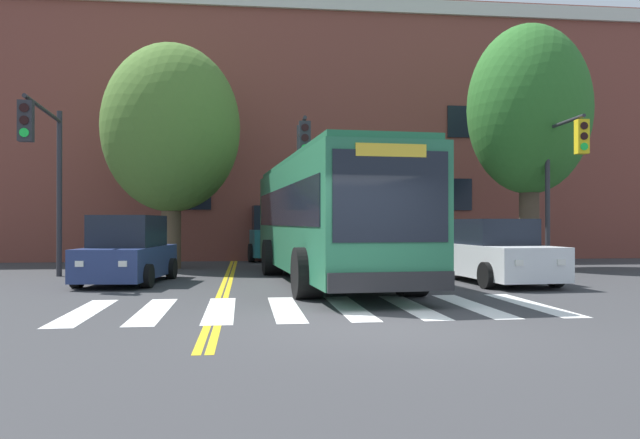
# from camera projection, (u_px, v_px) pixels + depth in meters

# --- Properties ---
(ground_plane) EXTENTS (120.00, 120.00, 0.00)m
(ground_plane) POSITION_uv_depth(u_px,v_px,m) (380.00, 326.00, 9.76)
(ground_plane) COLOR #38383A
(crosswalk) EXTENTS (9.06, 3.61, 0.01)m
(crosswalk) POSITION_uv_depth(u_px,v_px,m) (318.00, 308.00, 11.80)
(crosswalk) COLOR white
(crosswalk) RESTS_ON ground
(lane_line_yellow_inner) EXTENTS (0.12, 36.00, 0.01)m
(lane_line_yellow_inner) POSITION_uv_depth(u_px,v_px,m) (232.00, 262.00, 25.48)
(lane_line_yellow_inner) COLOR gold
(lane_line_yellow_inner) RESTS_ON ground
(lane_line_yellow_outer) EXTENTS (0.12, 36.00, 0.01)m
(lane_line_yellow_outer) POSITION_uv_depth(u_px,v_px,m) (236.00, 262.00, 25.49)
(lane_line_yellow_outer) COLOR gold
(lane_line_yellow_outer) RESTS_ON ground
(city_bus) EXTENTS (3.46, 11.76, 3.33)m
(city_bus) POSITION_uv_depth(u_px,v_px,m) (327.00, 216.00, 16.99)
(city_bus) COLOR #28704C
(city_bus) RESTS_ON ground
(car_navy_near_lane) EXTENTS (2.31, 4.26, 1.82)m
(car_navy_near_lane) POSITION_uv_depth(u_px,v_px,m) (128.00, 252.00, 16.73)
(car_navy_near_lane) COLOR navy
(car_navy_near_lane) RESTS_ON ground
(car_white_far_lane) EXTENTS (2.30, 4.71, 1.72)m
(car_white_far_lane) POSITION_uv_depth(u_px,v_px,m) (494.00, 253.00, 16.88)
(car_white_far_lane) COLOR white
(car_white_far_lane) RESTS_ON ground
(car_teal_behind_bus) EXTENTS (2.62, 4.88, 2.34)m
(car_teal_behind_bus) POSITION_uv_depth(u_px,v_px,m) (270.00, 235.00, 27.28)
(car_teal_behind_bus) COLOR #236B70
(car_teal_behind_bus) RESTS_ON ground
(traffic_light_near_corner) EXTENTS (0.42, 2.65, 5.10)m
(traffic_light_near_corner) POSITION_uv_depth(u_px,v_px,m) (562.00, 166.00, 19.47)
(traffic_light_near_corner) COLOR #28282D
(traffic_light_near_corner) RESTS_ON ground
(traffic_light_far_corner) EXTENTS (0.54, 3.98, 5.01)m
(traffic_light_far_corner) POSITION_uv_depth(u_px,v_px,m) (46.00, 156.00, 17.19)
(traffic_light_far_corner) COLOR #28282D
(traffic_light_far_corner) RESTS_ON ground
(traffic_light_overhead) EXTENTS (0.41, 4.11, 5.09)m
(traffic_light_overhead) POSITION_uv_depth(u_px,v_px,m) (301.00, 166.00, 20.40)
(traffic_light_overhead) COLOR #28282D
(traffic_light_overhead) RESTS_ON ground
(street_tree_curbside_large) EXTENTS (5.89, 5.77, 8.65)m
(street_tree_curbside_large) POSITION_uv_depth(u_px,v_px,m) (529.00, 111.00, 22.08)
(street_tree_curbside_large) COLOR #4C3D2D
(street_tree_curbside_large) RESTS_ON ground
(street_tree_curbside_small) EXTENTS (6.81, 6.82, 7.98)m
(street_tree_curbside_small) POSITION_uv_depth(u_px,v_px,m) (171.00, 129.00, 22.12)
(street_tree_curbside_small) COLOR brown
(street_tree_curbside_small) RESTS_ON ground
(building_facade) EXTENTS (42.64, 8.84, 11.48)m
(building_facade) POSITION_uv_depth(u_px,v_px,m) (320.00, 140.00, 31.14)
(building_facade) COLOR brown
(building_facade) RESTS_ON ground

